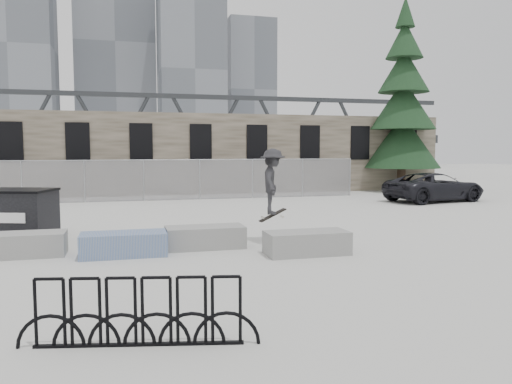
# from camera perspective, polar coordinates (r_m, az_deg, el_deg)

# --- Properties ---
(ground) EXTENTS (120.00, 120.00, 0.00)m
(ground) POSITION_cam_1_polar(r_m,az_deg,el_deg) (12.71, -10.40, -6.68)
(ground) COLOR #BCBCB6
(ground) RESTS_ON ground
(stone_wall) EXTENTS (36.00, 2.58, 4.50)m
(stone_wall) POSITION_cam_1_polar(r_m,az_deg,el_deg) (28.67, -13.05, 4.26)
(stone_wall) COLOR brown
(stone_wall) RESTS_ON ground
(chainlink_fence) EXTENTS (22.06, 0.06, 2.02)m
(chainlink_fence) POSITION_cam_1_polar(r_m,az_deg,el_deg) (24.98, -12.71, 1.38)
(chainlink_fence) COLOR gray
(chainlink_fence) RESTS_ON ground
(planter_far_left) EXTENTS (2.00, 0.90, 0.56)m
(planter_far_left) POSITION_cam_1_polar(r_m,az_deg,el_deg) (13.11, -25.24, -5.37)
(planter_far_left) COLOR gray
(planter_far_left) RESTS_ON ground
(planter_center_left) EXTENTS (2.00, 0.90, 0.56)m
(planter_center_left) POSITION_cam_1_polar(r_m,az_deg,el_deg) (12.34, -14.87, -5.68)
(planter_center_left) COLOR #34589E
(planter_center_left) RESTS_ON ground
(planter_center_right) EXTENTS (2.00, 0.90, 0.56)m
(planter_center_right) POSITION_cam_1_polar(r_m,az_deg,el_deg) (12.94, -5.83, -5.05)
(planter_center_right) COLOR gray
(planter_center_right) RESTS_ON ground
(planter_offset) EXTENTS (2.00, 0.90, 0.56)m
(planter_offset) POSITION_cam_1_polar(r_m,az_deg,el_deg) (12.17, 5.82, -5.69)
(planter_offset) COLOR gray
(planter_offset) RESTS_ON ground
(dumpster) EXTENTS (2.51, 1.97, 1.45)m
(dumpster) POSITION_cam_1_polar(r_m,az_deg,el_deg) (15.23, -26.16, -2.40)
(dumpster) COLOR black
(dumpster) RESTS_ON ground
(bike_rack) EXTENTS (3.08, 0.70, 0.90)m
(bike_rack) POSITION_cam_1_polar(r_m,az_deg,el_deg) (6.77, -13.23, -13.31)
(bike_rack) COLOR black
(bike_rack) RESTS_ON ground
(spruce_tree) EXTENTS (4.52, 4.52, 11.50)m
(spruce_tree) POSITION_cam_1_polar(r_m,az_deg,el_deg) (31.49, 16.45, 9.03)
(spruce_tree) COLOR #38281E
(spruce_tree) RESTS_ON ground
(skyline_towers) EXTENTS (58.00, 28.00, 48.00)m
(skyline_towers) POSITION_cam_1_polar(r_m,az_deg,el_deg) (107.78, -15.22, 14.55)
(skyline_towers) COLOR slate
(skyline_towers) RESTS_ON ground
(truss_bridge) EXTENTS (70.00, 3.00, 9.80)m
(truss_bridge) POSITION_cam_1_polar(r_m,az_deg,el_deg) (68.31, -5.72, 6.27)
(truss_bridge) COLOR #2D3033
(truss_bridge) RESTS_ON ground
(suv) EXTENTS (5.33, 3.12, 1.39)m
(suv) POSITION_cam_1_polar(r_m,az_deg,el_deg) (25.66, 19.74, 0.54)
(suv) COLOR black
(suv) RESTS_ON ground
(skateboarder) EXTENTS (0.98, 1.30, 1.98)m
(skateboarder) POSITION_cam_1_polar(r_m,az_deg,el_deg) (13.47, 1.92, 1.20)
(skateboarder) COLOR #28282A
(skateboarder) RESTS_ON ground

